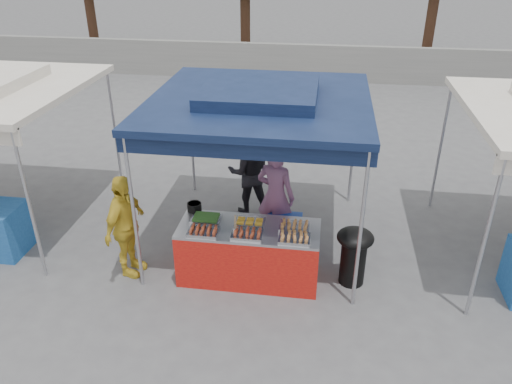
# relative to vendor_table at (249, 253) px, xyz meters

# --- Properties ---
(ground_plane) EXTENTS (80.00, 80.00, 0.00)m
(ground_plane) POSITION_rel_vendor_table_xyz_m (0.00, 0.10, -0.43)
(ground_plane) COLOR #525254
(back_wall) EXTENTS (40.00, 0.25, 1.20)m
(back_wall) POSITION_rel_vendor_table_xyz_m (0.00, 11.10, 0.17)
(back_wall) COLOR slate
(back_wall) RESTS_ON ground_plane
(main_canopy) EXTENTS (3.20, 3.20, 2.57)m
(main_canopy) POSITION_rel_vendor_table_xyz_m (0.00, 1.07, 1.94)
(main_canopy) COLOR #ABACB2
(main_canopy) RESTS_ON ground_plane
(vendor_table) EXTENTS (2.00, 0.80, 0.85)m
(vendor_table) POSITION_rel_vendor_table_xyz_m (0.00, 0.00, 0.00)
(vendor_table) COLOR #B11710
(vendor_table) RESTS_ON ground_plane
(food_tray_fl) EXTENTS (0.42, 0.30, 0.07)m
(food_tray_fl) POSITION_rel_vendor_table_xyz_m (-0.60, -0.24, 0.46)
(food_tray_fl) COLOR #B7B7BB
(food_tray_fl) RESTS_ON vendor_table
(food_tray_fm) EXTENTS (0.42, 0.30, 0.07)m
(food_tray_fm) POSITION_rel_vendor_table_xyz_m (0.01, -0.23, 0.46)
(food_tray_fm) COLOR #B7B7BB
(food_tray_fm) RESTS_ON vendor_table
(food_tray_fr) EXTENTS (0.42, 0.30, 0.07)m
(food_tray_fr) POSITION_rel_vendor_table_xyz_m (0.66, -0.24, 0.46)
(food_tray_fr) COLOR #B7B7BB
(food_tray_fr) RESTS_ON vendor_table
(food_tray_bl) EXTENTS (0.42, 0.30, 0.07)m
(food_tray_bl) POSITION_rel_vendor_table_xyz_m (-0.64, 0.10, 0.46)
(food_tray_bl) COLOR #B7B7BB
(food_tray_bl) RESTS_ON vendor_table
(food_tray_bm) EXTENTS (0.42, 0.30, 0.07)m
(food_tray_bm) POSITION_rel_vendor_table_xyz_m (0.00, 0.09, 0.46)
(food_tray_bm) COLOR #B7B7BB
(food_tray_bm) RESTS_ON vendor_table
(food_tray_br) EXTENTS (0.42, 0.30, 0.07)m
(food_tray_br) POSITION_rel_vendor_table_xyz_m (0.64, 0.07, 0.46)
(food_tray_br) COLOR #B7B7BB
(food_tray_br) RESTS_ON vendor_table
(cooking_pot) EXTENTS (0.21, 0.21, 0.12)m
(cooking_pot) POSITION_rel_vendor_table_xyz_m (-0.88, 0.36, 0.49)
(cooking_pot) COLOR black
(cooking_pot) RESTS_ON vendor_table
(skewer_cup) EXTENTS (0.07, 0.07, 0.09)m
(skewer_cup) POSITION_rel_vendor_table_xyz_m (-0.16, -0.17, 0.47)
(skewer_cup) COLOR #ABACB2
(skewer_cup) RESTS_ON vendor_table
(wok_burner) EXTENTS (0.52, 0.52, 0.88)m
(wok_burner) POSITION_rel_vendor_table_xyz_m (1.49, 0.10, 0.10)
(wok_burner) COLOR black
(wok_burner) RESTS_ON ground_plane
(crate_left) EXTENTS (0.46, 0.32, 0.27)m
(crate_left) POSITION_rel_vendor_table_xyz_m (-0.46, 0.69, -0.29)
(crate_left) COLOR navy
(crate_left) RESTS_ON ground_plane
(crate_right) EXTENTS (0.54, 0.38, 0.32)m
(crate_right) POSITION_rel_vendor_table_xyz_m (0.44, 0.70, -0.26)
(crate_right) COLOR navy
(crate_right) RESTS_ON ground_plane
(crate_stacked) EXTENTS (0.54, 0.38, 0.32)m
(crate_stacked) POSITION_rel_vendor_table_xyz_m (0.44, 0.70, 0.06)
(crate_stacked) COLOR navy
(crate_stacked) RESTS_ON crate_right
(vendor_woman) EXTENTS (0.73, 0.60, 1.73)m
(vendor_woman) POSITION_rel_vendor_table_xyz_m (0.28, 0.94, 0.44)
(vendor_woman) COLOR #7D5074
(vendor_woman) RESTS_ON ground_plane
(helper_man) EXTENTS (0.86, 0.73, 1.56)m
(helper_man) POSITION_rel_vendor_table_xyz_m (-0.30, 1.94, 0.35)
(helper_man) COLOR black
(helper_man) RESTS_ON ground_plane
(customer_person) EXTENTS (0.54, 0.98, 1.58)m
(customer_person) POSITION_rel_vendor_table_xyz_m (-1.77, -0.14, 0.37)
(customer_person) COLOR gold
(customer_person) RESTS_ON ground_plane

